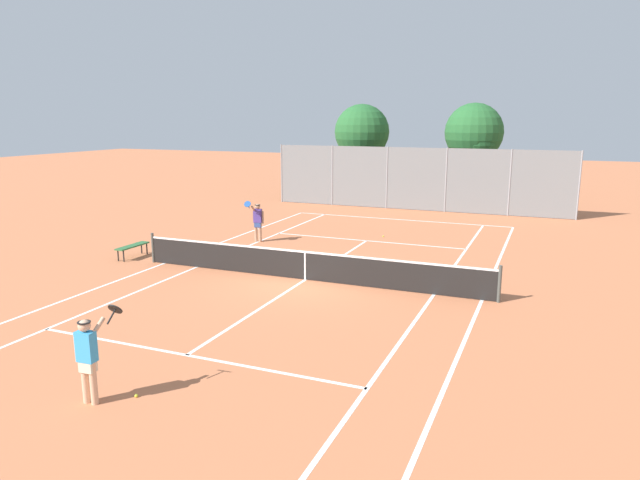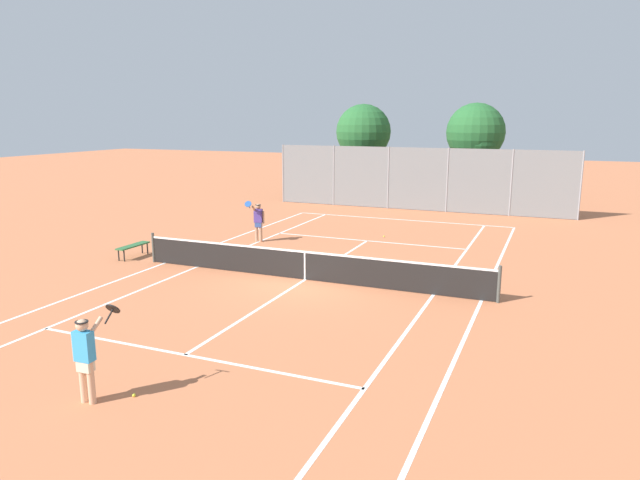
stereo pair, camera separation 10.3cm
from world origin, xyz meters
name	(u,v)px [view 2 (the right image)]	position (x,y,z in m)	size (l,w,h in m)	color
ground_plane	(305,280)	(0.00, 0.00, 0.00)	(120.00, 120.00, 0.00)	#C67047
court_line_markings	(305,280)	(0.00, 0.00, 0.00)	(11.10, 23.90, 0.01)	white
tennis_net	(305,264)	(0.00, 0.00, 0.51)	(12.00, 0.10, 1.07)	#474C47
player_near_side	(85,355)	(-0.35, -8.83, 0.93)	(0.64, 0.75, 1.77)	#D8A884
player_far_left	(258,220)	(-4.14, 4.49, 0.93)	(0.56, 0.82, 1.77)	tan
loose_tennis_ball_0	(397,261)	(2.11, 3.44, 0.03)	(0.07, 0.07, 0.07)	#D1DB33
loose_tennis_ball_1	(134,395)	(0.27, -8.36, 0.03)	(0.07, 0.07, 0.07)	#D1DB33
loose_tennis_ball_2	(384,236)	(0.44, 7.42, 0.03)	(0.07, 0.07, 0.07)	#D1DB33
loose_tennis_ball_3	(440,278)	(3.98, 1.79, 0.03)	(0.07, 0.07, 0.07)	#D1DB33
courtside_bench	(133,246)	(-7.13, 0.29, 0.41)	(0.36, 1.50, 0.47)	#2D6638
back_fence	(417,179)	(0.00, 15.23, 1.75)	(16.69, 0.08, 3.49)	gray
tree_behind_left	(363,133)	(-4.34, 18.52, 4.13)	(3.43, 3.43, 5.92)	brown
tree_behind_right	(476,134)	(2.59, 18.78, 4.12)	(3.41, 3.41, 5.94)	brown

